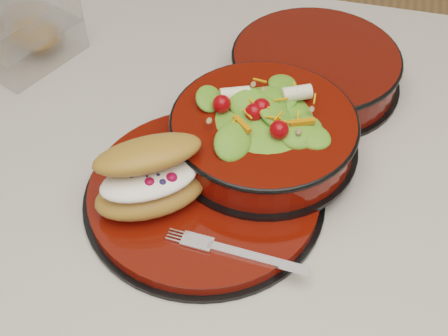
% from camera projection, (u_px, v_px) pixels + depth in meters
% --- Properties ---
extents(island_counter, '(1.24, 0.74, 0.90)m').
position_uv_depth(island_counter, '(166.00, 292.00, 1.19)').
color(island_counter, white).
rests_on(island_counter, ground).
extents(dinner_plate, '(0.30, 0.30, 0.02)m').
position_uv_depth(dinner_plate, '(205.00, 194.00, 0.76)').
color(dinner_plate, black).
rests_on(dinner_plate, island_counter).
extents(salad_bowl, '(0.24, 0.24, 0.10)m').
position_uv_depth(salad_bowl, '(264.00, 127.00, 0.77)').
color(salad_bowl, black).
rests_on(salad_bowl, dinner_plate).
extents(croissant, '(0.15, 0.15, 0.08)m').
position_uv_depth(croissant, '(151.00, 177.00, 0.71)').
color(croissant, '#A66F32').
rests_on(croissant, dinner_plate).
extents(fork, '(0.15, 0.02, 0.00)m').
position_uv_depth(fork, '(240.00, 253.00, 0.69)').
color(fork, silver).
rests_on(fork, dinner_plate).
extents(pastry_box, '(0.24, 0.21, 0.09)m').
position_uv_depth(pastry_box, '(4.00, 22.00, 0.95)').
color(pastry_box, white).
rests_on(pastry_box, island_counter).
extents(extra_bowl, '(0.25, 0.25, 0.05)m').
position_uv_depth(extra_bowl, '(315.00, 68.00, 0.90)').
color(extra_bowl, black).
rests_on(extra_bowl, island_counter).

